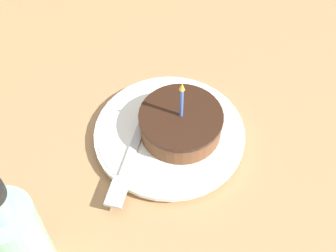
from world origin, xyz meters
TOP-DOWN VIEW (x-y plane):
  - ground_plane at (0.00, 0.00)m, footprint 2.40×2.40m
  - plate at (-0.01, 0.00)m, footprint 0.22×0.22m
  - cake_slice at (-0.03, -0.00)m, footprint 0.12×0.12m
  - fork at (0.04, 0.05)m, footprint 0.06×0.17m
  - bottle at (0.16, 0.18)m, footprint 0.07×0.07m

SIDE VIEW (x-z plane):
  - ground_plane at x=0.00m, z-range -0.04..0.00m
  - plate at x=-0.01m, z-range 0.00..0.02m
  - fork at x=0.04m, z-range 0.02..0.02m
  - cake_slice at x=-0.03m, z-range -0.01..0.09m
  - bottle at x=0.16m, z-range -0.02..0.17m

